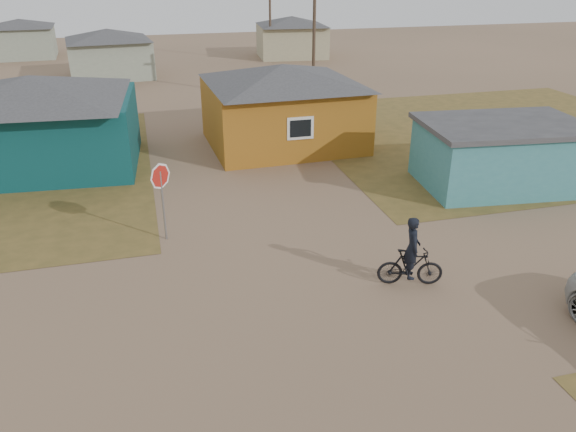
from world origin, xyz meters
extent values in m
plane|color=#86674D|center=(0.00, 0.00, 0.00)|extent=(120.00, 120.00, 0.00)
cube|color=brown|center=(14.00, 13.00, 0.01)|extent=(20.00, 18.00, 0.00)
cube|color=#0A3638|center=(-8.50, 13.50, 1.50)|extent=(8.40, 6.54, 3.00)
pyramid|color=#373739|center=(-8.50, 13.50, 3.50)|extent=(8.93, 7.08, 1.00)
cube|color=#985D17|center=(2.50, 14.00, 1.50)|extent=(7.21, 6.24, 3.00)
pyramid|color=#373739|center=(2.50, 14.00, 3.45)|extent=(7.72, 6.76, 0.90)
cube|color=silver|center=(2.50, 10.97, 1.65)|extent=(1.20, 0.06, 1.00)
cube|color=black|center=(2.50, 10.94, 1.65)|extent=(0.95, 0.04, 0.75)
cube|color=teal|center=(9.50, 6.50, 1.20)|extent=(6.39, 4.61, 2.40)
cube|color=#373739|center=(9.50, 6.50, 2.50)|extent=(6.71, 4.93, 0.20)
cube|color=gray|center=(-6.00, 34.00, 1.40)|extent=(6.49, 5.60, 2.80)
pyramid|color=#373739|center=(-6.00, 34.00, 3.20)|extent=(7.04, 6.15, 0.80)
cube|color=tan|center=(10.00, 40.00, 1.40)|extent=(6.41, 5.50, 2.80)
pyramid|color=#373739|center=(10.00, 40.00, 3.20)|extent=(6.95, 6.05, 0.80)
cube|color=gray|center=(-14.00, 46.00, 1.35)|extent=(5.75, 5.28, 2.70)
pyramid|color=#373739|center=(-14.00, 46.00, 3.05)|extent=(6.28, 5.81, 0.70)
cylinder|color=#47362A|center=(6.50, 22.00, 4.00)|extent=(0.20, 0.20, 8.00)
cylinder|color=#47362A|center=(7.50, 38.00, 4.00)|extent=(0.20, 0.20, 8.00)
cylinder|color=gray|center=(-3.77, 5.03, 1.18)|extent=(0.07, 0.07, 2.36)
imported|color=black|center=(2.68, 0.40, 0.55)|extent=(1.90, 1.01, 1.10)
imported|color=black|center=(2.68, 0.40, 1.17)|extent=(0.60, 0.75, 1.81)
camera|label=1|loc=(-4.12, -11.90, 8.41)|focal=35.00mm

